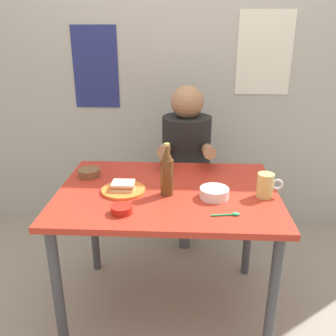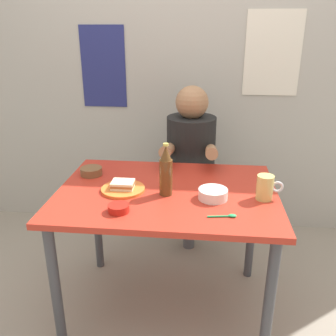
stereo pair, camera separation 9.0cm
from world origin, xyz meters
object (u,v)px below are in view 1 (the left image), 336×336
object	(u,v)px
sandwich	(123,185)
beer_bottle	(167,172)
dining_table	(168,207)
plate_orange	(123,190)
stool	(185,203)
sambal_bowl_red	(122,209)
beer_mug	(266,185)
person_seated	(186,148)

from	to	relation	value
sandwich	beer_bottle	distance (m)	0.24
dining_table	plate_orange	size ratio (longest dim) A/B	5.00
stool	sambal_bowl_red	distance (m)	1.01
beer_mug	sandwich	bearing A→B (deg)	177.84
dining_table	beer_mug	xyz separation A→B (m)	(0.47, -0.05, 0.15)
dining_table	stool	size ratio (longest dim) A/B	2.44
stool	plate_orange	bearing A→B (deg)	-115.39
plate_orange	beer_bottle	bearing A→B (deg)	-5.87
plate_orange	sambal_bowl_red	size ratio (longest dim) A/B	2.29
beer_bottle	sandwich	bearing A→B (deg)	174.13
sambal_bowl_red	person_seated	bearing A→B (deg)	72.05
sandwich	person_seated	bearing A→B (deg)	64.23
sambal_bowl_red	plate_orange	bearing A→B (deg)	97.57
sambal_bowl_red	stool	bearing A→B (deg)	72.26
dining_table	stool	xyz separation A→B (m)	(0.09, 0.63, -0.30)
sandwich	plate_orange	bearing A→B (deg)	90.00
dining_table	stool	bearing A→B (deg)	81.68
sandwich	sambal_bowl_red	size ratio (longest dim) A/B	1.15
dining_table	beer_bottle	xyz separation A→B (m)	(-0.00, -0.05, 0.21)
plate_orange	person_seated	bearing A→B (deg)	64.23
dining_table	beer_bottle	distance (m)	0.22
plate_orange	dining_table	bearing A→B (deg)	6.99
dining_table	beer_mug	size ratio (longest dim) A/B	8.73
beer_bottle	sambal_bowl_red	size ratio (longest dim) A/B	2.73
stool	sandwich	size ratio (longest dim) A/B	4.09
person_seated	beer_mug	world-z (taller)	person_seated
plate_orange	sandwich	xyz separation A→B (m)	(0.00, -0.00, 0.02)
person_seated	plate_orange	size ratio (longest dim) A/B	3.27
beer_mug	beer_bottle	world-z (taller)	beer_bottle
person_seated	sambal_bowl_red	distance (m)	0.91
stool	sambal_bowl_red	bearing A→B (deg)	-107.74
person_seated	plate_orange	xyz separation A→B (m)	(-0.31, -0.65, -0.02)
person_seated	plate_orange	distance (m)	0.72
stool	sandwich	distance (m)	0.84
beer_mug	sambal_bowl_red	world-z (taller)	beer_mug
stool	sambal_bowl_red	world-z (taller)	sambal_bowl_red
beer_bottle	sambal_bowl_red	world-z (taller)	beer_bottle
dining_table	sambal_bowl_red	bearing A→B (deg)	-127.04
plate_orange	beer_mug	xyz separation A→B (m)	(0.69, -0.03, 0.05)
dining_table	person_seated	xyz separation A→B (m)	(0.09, 0.62, 0.12)
stool	plate_orange	xyz separation A→B (m)	(-0.31, -0.66, 0.40)
stool	plate_orange	world-z (taller)	plate_orange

